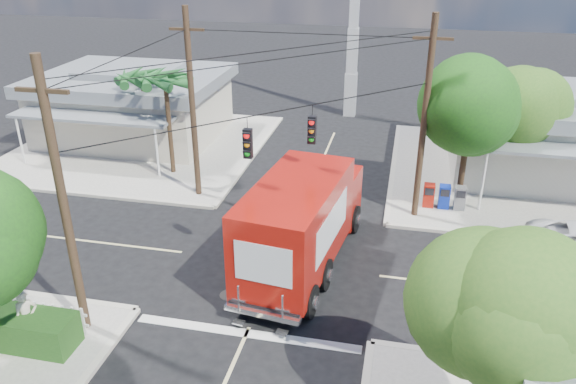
% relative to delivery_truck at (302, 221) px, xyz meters
% --- Properties ---
extents(ground, '(120.00, 120.00, 0.00)m').
position_rel_delivery_truck_xyz_m(ground, '(-0.97, -0.15, -1.93)').
color(ground, black).
rests_on(ground, ground).
extents(sidewalk_ne, '(14.12, 14.12, 0.14)m').
position_rel_delivery_truck_xyz_m(sidewalk_ne, '(9.91, 10.73, -1.86)').
color(sidewalk_ne, '#9B968C').
rests_on(sidewalk_ne, ground).
extents(sidewalk_nw, '(14.12, 14.12, 0.14)m').
position_rel_delivery_truck_xyz_m(sidewalk_nw, '(-11.84, 10.73, -1.86)').
color(sidewalk_nw, '#9B968C').
rests_on(sidewalk_nw, ground).
extents(road_markings, '(32.00, 32.00, 0.01)m').
position_rel_delivery_truck_xyz_m(road_markings, '(-0.97, -1.62, -1.92)').
color(road_markings, beige).
rests_on(road_markings, ground).
extents(building_ne, '(11.80, 10.20, 4.50)m').
position_rel_delivery_truck_xyz_m(building_ne, '(11.53, 11.81, 0.39)').
color(building_ne, beige).
rests_on(building_ne, sidewalk_ne).
extents(building_nw, '(10.80, 10.20, 4.30)m').
position_rel_delivery_truck_xyz_m(building_nw, '(-12.97, 12.31, 0.29)').
color(building_nw, beige).
rests_on(building_nw, sidewalk_nw).
extents(radio_tower, '(0.80, 0.80, 17.00)m').
position_rel_delivery_truck_xyz_m(radio_tower, '(-0.47, 19.85, 3.71)').
color(radio_tower, silver).
rests_on(radio_tower, ground).
extents(tree_ne_front, '(4.21, 4.14, 6.66)m').
position_rel_delivery_truck_xyz_m(tree_ne_front, '(6.24, 6.61, 2.84)').
color(tree_ne_front, '#422D1C').
rests_on(tree_ne_front, sidewalk_ne).
extents(tree_ne_back, '(3.77, 3.66, 5.82)m').
position_rel_delivery_truck_xyz_m(tree_ne_back, '(8.84, 8.81, 2.26)').
color(tree_ne_back, '#422D1C').
rests_on(tree_ne_back, sidewalk_ne).
extents(tree_se, '(3.67, 3.54, 5.62)m').
position_rel_delivery_truck_xyz_m(tree_se, '(6.04, -7.39, 2.11)').
color(tree_se, '#422D1C').
rests_on(tree_se, sidewalk_se).
extents(palm_nw_front, '(3.01, 3.08, 5.59)m').
position_rel_delivery_truck_xyz_m(palm_nw_front, '(-8.47, 7.35, 3.11)').
color(palm_nw_front, '#422D1C').
rests_on(palm_nw_front, sidewalk_nw).
extents(palm_nw_back, '(3.01, 3.08, 5.19)m').
position_rel_delivery_truck_xyz_m(palm_nw_back, '(-10.47, 8.85, 2.74)').
color(palm_nw_back, '#422D1C').
rests_on(palm_nw_back, sidewalk_nw).
extents(utility_poles, '(12.00, 10.68, 9.00)m').
position_rel_delivery_truck_xyz_m(utility_poles, '(-2.55, 1.45, 2.75)').
color(utility_poles, '#473321').
rests_on(utility_poles, ground).
extents(picket_fence, '(5.94, 0.06, 1.00)m').
position_rel_delivery_truck_xyz_m(picket_fence, '(-8.77, -5.75, -1.25)').
color(picket_fence, silver).
rests_on(picket_fence, sidewalk_sw).
extents(vending_boxes, '(1.90, 0.50, 1.10)m').
position_rel_delivery_truck_xyz_m(vending_boxes, '(5.53, 6.05, -1.24)').
color(vending_boxes, '#A7160B').
rests_on(vending_boxes, sidewalk_ne).
extents(delivery_truck, '(3.77, 9.02, 3.79)m').
position_rel_delivery_truck_xyz_m(delivery_truck, '(0.00, 0.00, 0.00)').
color(delivery_truck, black).
rests_on(delivery_truck, ground).
extents(pedestrian, '(0.78, 0.79, 1.84)m').
position_rel_delivery_truck_xyz_m(pedestrian, '(-7.43, -6.40, -0.87)').
color(pedestrian, beige).
rests_on(pedestrian, sidewalk_sw).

